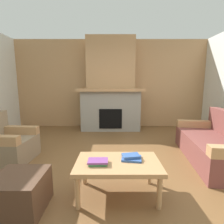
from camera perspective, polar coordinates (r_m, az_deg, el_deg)
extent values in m
plane|color=brown|center=(2.83, -0.63, -19.02)|extent=(9.00, 9.00, 0.00)
cube|color=tan|center=(5.50, -0.17, 9.27)|extent=(6.00, 0.12, 2.70)
cube|color=gray|center=(5.14, -0.20, 0.62)|extent=(1.70, 0.70, 1.15)
cube|color=black|center=(4.85, -0.23, -2.24)|extent=(0.64, 0.08, 0.56)
cube|color=tan|center=(5.04, -0.21, 7.47)|extent=(1.90, 0.82, 0.08)
cube|color=tan|center=(5.22, -0.20, 16.04)|extent=(1.40, 0.50, 1.47)
cube|color=brown|center=(3.57, 30.80, -10.74)|extent=(1.06, 1.89, 0.40)
cube|color=tan|center=(4.24, 26.78, -3.59)|extent=(0.85, 0.26, 0.15)
cube|color=#847056|center=(3.58, -30.78, -10.72)|extent=(0.80, 0.80, 0.40)
cube|color=tan|center=(3.75, -28.49, -5.27)|extent=(0.77, 0.18, 0.15)
cube|color=tan|center=(2.13, 2.21, -16.83)|extent=(1.00, 0.60, 0.05)
cylinder|color=tan|center=(2.06, -11.19, -24.86)|extent=(0.06, 0.06, 0.38)
cylinder|color=tan|center=(2.09, 15.80, -24.51)|extent=(0.06, 0.06, 0.38)
cylinder|color=tan|center=(2.46, -8.88, -18.69)|extent=(0.06, 0.06, 0.38)
cylinder|color=tan|center=(2.49, 12.72, -18.51)|extent=(0.06, 0.06, 0.38)
cube|color=#4C3323|center=(2.23, -28.22, -22.68)|extent=(0.52, 0.52, 0.40)
cube|color=#3D7F4C|center=(2.06, -4.46, -16.54)|extent=(0.22, 0.15, 0.03)
cube|color=#7A3D84|center=(2.05, -4.48, -15.94)|extent=(0.23, 0.16, 0.02)
cube|color=#335699|center=(2.18, 6.79, -15.14)|extent=(0.26, 0.23, 0.02)
cube|color=#335699|center=(2.18, 6.59, -14.35)|extent=(0.23, 0.18, 0.03)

